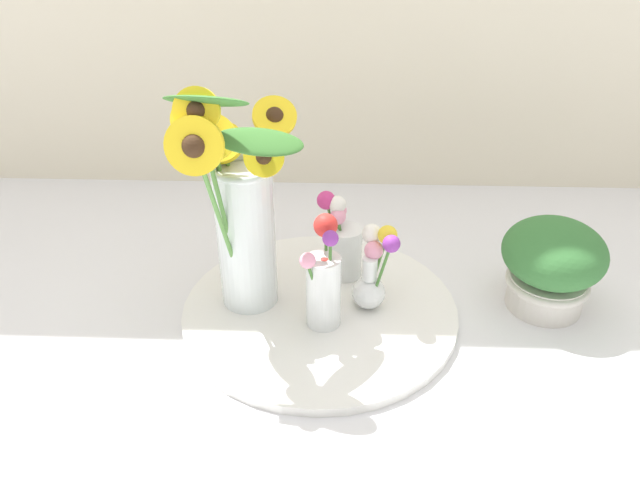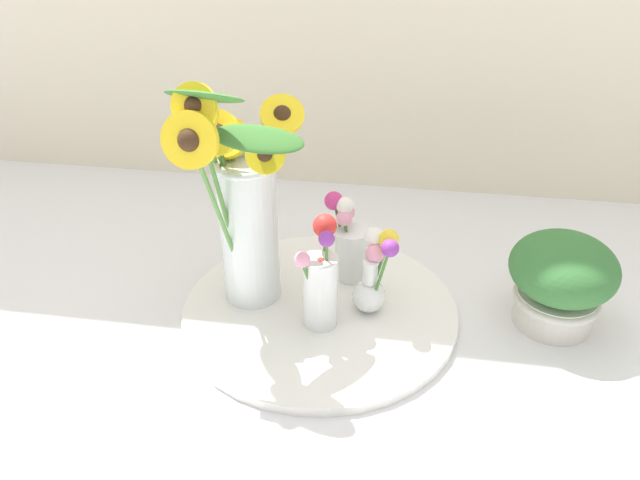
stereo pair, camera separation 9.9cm
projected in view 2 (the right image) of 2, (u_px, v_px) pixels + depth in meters
ground_plane at (307, 348)px, 1.00m from camera, size 6.00×6.00×0.00m
serving_tray at (320, 310)px, 1.07m from camera, size 0.47×0.47×0.02m
mason_jar_sunflowers at (244, 209)px, 1.00m from camera, size 0.22×0.24×0.40m
vase_small_center at (321, 281)px, 0.98m from camera, size 0.06×0.09×0.19m
vase_bulb_right at (373, 275)px, 1.02m from camera, size 0.07×0.09×0.15m
vase_small_back at (349, 243)px, 1.11m from camera, size 0.08×0.07×0.16m
potted_plant at (561, 279)px, 1.01m from camera, size 0.17×0.17×0.16m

